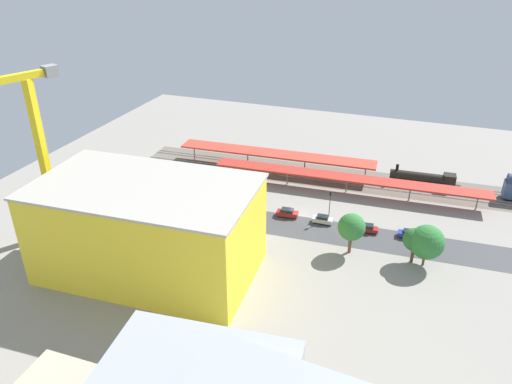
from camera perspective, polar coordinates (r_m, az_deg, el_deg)
ground_plane at (r=105.57m, az=4.66°, el=-2.72°), size 147.30×147.30×0.00m
rail_bed at (r=124.17m, az=7.31°, el=1.93°), size 92.55×17.07×0.01m
street_asphalt at (r=101.67m, az=3.96°, el=-3.95°), size 92.37×13.05×0.01m
track_rails at (r=124.10m, az=7.31°, el=2.00°), size 91.98×10.64×0.12m
platform_canopy_near at (r=115.20m, az=10.57°, el=1.66°), size 63.30×7.28×3.97m
platform_canopy_far at (r=124.91m, az=2.33°, el=4.45°), size 50.53×7.69×4.56m
locomotive at (r=123.69m, az=19.17°, el=1.35°), size 16.44×3.18×4.82m
parked_car_0 at (r=101.88m, az=17.46°, el=-4.73°), size 4.60×2.05×1.61m
parked_car_1 at (r=101.56m, az=12.79°, el=-4.17°), size 4.53×2.12×1.71m
parked_car_2 at (r=102.99m, az=7.76°, el=-3.22°), size 4.21×1.95×1.73m
parked_car_3 at (r=104.60m, az=3.66°, el=-2.47°), size 4.70×2.25×1.83m
parked_car_4 at (r=106.45m, az=-0.55°, el=-1.88°), size 4.76×2.25×1.70m
parked_car_5 at (r=109.41m, az=-4.60°, el=-1.13°), size 4.39×1.98×1.68m
construction_building at (r=86.31m, az=-12.43°, el=-4.34°), size 37.16×22.19×16.42m
construction_roof_slab at (r=82.34m, az=-13.01°, el=0.66°), size 37.79×22.81×0.40m
tower_crane at (r=97.58m, az=-25.19°, el=5.00°), size 11.19×27.15×32.80m
box_truck_0 at (r=98.20m, az=-1.84°, el=-3.99°), size 10.05×3.76×3.30m
street_tree_0 at (r=92.25m, az=19.28°, el=-5.52°), size 6.23×6.23×8.05m
street_tree_1 at (r=98.37m, az=-2.89°, el=-1.47°), size 4.81×4.81×7.79m
street_tree_2 at (r=92.47m, az=18.02°, el=-5.32°), size 4.28×4.28×6.98m
street_tree_3 at (r=92.04m, az=11.07°, el=-4.04°), size 5.12×5.12×8.10m
street_tree_4 at (r=104.37m, az=-10.79°, el=-0.19°), size 6.00×6.00×8.34m
traffic_light at (r=102.28m, az=8.60°, el=-1.12°), size 0.50×0.36×6.81m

